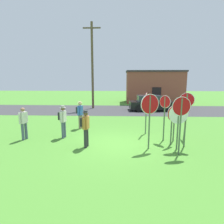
{
  "coord_description": "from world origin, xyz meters",
  "views": [
    {
      "loc": [
        0.24,
        -8.84,
        3.15
      ],
      "look_at": [
        -0.2,
        1.53,
        1.3
      ],
      "focal_mm": 30.19,
      "sensor_mm": 36.0,
      "label": 1
    }
  ],
  "objects_px": {
    "stop_sign_rear_right": "(178,119)",
    "stop_sign_tallest": "(186,113)",
    "stop_sign_low_front": "(186,111)",
    "stop_sign_rear_left": "(175,113)",
    "utility_pole": "(92,65)",
    "person_with_sunhat": "(24,122)",
    "stop_sign_leaning_left": "(150,111)",
    "stop_sign_nearest": "(165,111)",
    "stop_sign_far_back": "(181,115)",
    "person_holding_notes": "(80,113)",
    "stop_sign_center_cluster": "(146,106)",
    "person_in_teal": "(85,126)",
    "parked_car_on_street": "(151,104)",
    "stop_sign_leaning_right": "(172,119)",
    "person_on_left": "(63,119)"
  },
  "relations": [
    {
      "from": "stop_sign_rear_right",
      "to": "stop_sign_tallest",
      "type": "xyz_separation_m",
      "value": [
        0.88,
        1.55,
        -0.02
      ]
    },
    {
      "from": "stop_sign_far_back",
      "to": "person_with_sunhat",
      "type": "relative_size",
      "value": 1.45
    },
    {
      "from": "parked_car_on_street",
      "to": "stop_sign_low_front",
      "type": "xyz_separation_m",
      "value": [
        -0.06,
        -10.28,
        1.0
      ]
    },
    {
      "from": "utility_pole",
      "to": "stop_sign_leaning_left",
      "type": "bearing_deg",
      "value": -70.4
    },
    {
      "from": "person_holding_notes",
      "to": "stop_sign_tallest",
      "type": "bearing_deg",
      "value": -17.29
    },
    {
      "from": "utility_pole",
      "to": "person_in_teal",
      "type": "distance_m",
      "value": 12.32
    },
    {
      "from": "stop_sign_leaning_right",
      "to": "stop_sign_nearest",
      "type": "relative_size",
      "value": 0.81
    },
    {
      "from": "utility_pole",
      "to": "stop_sign_leaning_left",
      "type": "height_order",
      "value": "utility_pole"
    },
    {
      "from": "stop_sign_low_front",
      "to": "person_with_sunhat",
      "type": "height_order",
      "value": "stop_sign_low_front"
    },
    {
      "from": "stop_sign_center_cluster",
      "to": "person_holding_notes",
      "type": "distance_m",
      "value": 4.18
    },
    {
      "from": "parked_car_on_street",
      "to": "person_holding_notes",
      "type": "distance_m",
      "value": 9.13
    },
    {
      "from": "stop_sign_rear_right",
      "to": "stop_sign_nearest",
      "type": "distance_m",
      "value": 1.27
    },
    {
      "from": "parked_car_on_street",
      "to": "stop_sign_leaning_left",
      "type": "height_order",
      "value": "stop_sign_leaning_left"
    },
    {
      "from": "stop_sign_center_cluster",
      "to": "stop_sign_tallest",
      "type": "relative_size",
      "value": 1.18
    },
    {
      "from": "stop_sign_rear_right",
      "to": "utility_pole",
      "type": "bearing_deg",
      "value": 114.8
    },
    {
      "from": "stop_sign_nearest",
      "to": "person_holding_notes",
      "type": "height_order",
      "value": "stop_sign_nearest"
    },
    {
      "from": "stop_sign_center_cluster",
      "to": "stop_sign_tallest",
      "type": "xyz_separation_m",
      "value": [
        1.95,
        -0.88,
        -0.27
      ]
    },
    {
      "from": "stop_sign_leaning_left",
      "to": "person_with_sunhat",
      "type": "xyz_separation_m",
      "value": [
        -6.27,
        1.06,
        -0.78
      ]
    },
    {
      "from": "person_holding_notes",
      "to": "stop_sign_low_front",
      "type": "bearing_deg",
      "value": -29.04
    },
    {
      "from": "stop_sign_tallest",
      "to": "person_holding_notes",
      "type": "height_order",
      "value": "stop_sign_tallest"
    },
    {
      "from": "person_holding_notes",
      "to": "stop_sign_nearest",
      "type": "bearing_deg",
      "value": -24.73
    },
    {
      "from": "stop_sign_low_front",
      "to": "person_with_sunhat",
      "type": "bearing_deg",
      "value": 174.74
    },
    {
      "from": "parked_car_on_street",
      "to": "stop_sign_leaning_left",
      "type": "xyz_separation_m",
      "value": [
        -1.76,
        -10.61,
        1.05
      ]
    },
    {
      "from": "utility_pole",
      "to": "stop_sign_leaning_right",
      "type": "relative_size",
      "value": 4.67
    },
    {
      "from": "stop_sign_far_back",
      "to": "stop_sign_center_cluster",
      "type": "bearing_deg",
      "value": 108.01
    },
    {
      "from": "stop_sign_far_back",
      "to": "person_holding_notes",
      "type": "relative_size",
      "value": 1.41
    },
    {
      "from": "stop_sign_far_back",
      "to": "stop_sign_nearest",
      "type": "relative_size",
      "value": 1.05
    },
    {
      "from": "utility_pole",
      "to": "person_on_left",
      "type": "height_order",
      "value": "utility_pole"
    },
    {
      "from": "stop_sign_low_front",
      "to": "stop_sign_rear_left",
      "type": "height_order",
      "value": "stop_sign_low_front"
    },
    {
      "from": "stop_sign_rear_left",
      "to": "person_holding_notes",
      "type": "xyz_separation_m",
      "value": [
        -5.25,
        2.29,
        -0.45
      ]
    },
    {
      "from": "stop_sign_rear_left",
      "to": "stop_sign_leaning_left",
      "type": "distance_m",
      "value": 1.82
    },
    {
      "from": "utility_pole",
      "to": "person_with_sunhat",
      "type": "height_order",
      "value": "utility_pole"
    },
    {
      "from": "stop_sign_low_front",
      "to": "person_in_teal",
      "type": "bearing_deg",
      "value": -177.34
    },
    {
      "from": "stop_sign_tallest",
      "to": "person_in_teal",
      "type": "distance_m",
      "value": 5.23
    },
    {
      "from": "stop_sign_leaning_left",
      "to": "person_in_teal",
      "type": "relative_size",
      "value": 1.44
    },
    {
      "from": "person_on_left",
      "to": "person_with_sunhat",
      "type": "relative_size",
      "value": 1.03
    },
    {
      "from": "stop_sign_tallest",
      "to": "person_in_teal",
      "type": "xyz_separation_m",
      "value": [
        -5.02,
        -1.43,
        -0.36
      ]
    },
    {
      "from": "stop_sign_low_front",
      "to": "person_in_teal",
      "type": "relative_size",
      "value": 1.46
    },
    {
      "from": "stop_sign_rear_left",
      "to": "person_with_sunhat",
      "type": "bearing_deg",
      "value": -179.65
    },
    {
      "from": "stop_sign_low_front",
      "to": "stop_sign_rear_right",
      "type": "relative_size",
      "value": 1.24
    },
    {
      "from": "stop_sign_low_front",
      "to": "person_on_left",
      "type": "xyz_separation_m",
      "value": [
        -6.04,
        1.13,
        -0.68
      ]
    },
    {
      "from": "stop_sign_leaning_right",
      "to": "stop_sign_leaning_left",
      "type": "xyz_separation_m",
      "value": [
        -1.16,
        -0.63,
        0.47
      ]
    },
    {
      "from": "stop_sign_far_back",
      "to": "stop_sign_rear_right",
      "type": "height_order",
      "value": "stop_sign_far_back"
    },
    {
      "from": "stop_sign_leaning_right",
      "to": "stop_sign_rear_right",
      "type": "distance_m",
      "value": 0.66
    },
    {
      "from": "stop_sign_center_cluster",
      "to": "parked_car_on_street",
      "type": "bearing_deg",
      "value": 79.1
    },
    {
      "from": "stop_sign_center_cluster",
      "to": "stop_sign_tallest",
      "type": "distance_m",
      "value": 2.16
    },
    {
      "from": "stop_sign_low_front",
      "to": "stop_sign_leaning_right",
      "type": "xyz_separation_m",
      "value": [
        -0.54,
        0.3,
        -0.42
      ]
    },
    {
      "from": "stop_sign_far_back",
      "to": "person_on_left",
      "type": "height_order",
      "value": "stop_sign_far_back"
    },
    {
      "from": "person_on_left",
      "to": "person_in_teal",
      "type": "relative_size",
      "value": 1.0
    },
    {
      "from": "stop_sign_rear_left",
      "to": "person_holding_notes",
      "type": "bearing_deg",
      "value": 156.42
    }
  ]
}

